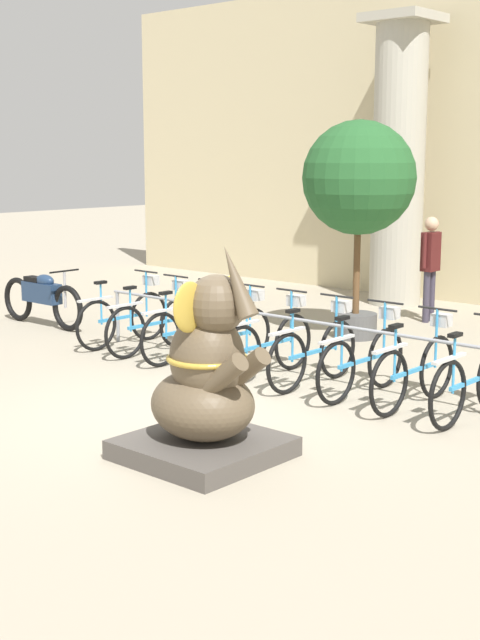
{
  "coord_description": "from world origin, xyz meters",
  "views": [
    {
      "loc": [
        6.5,
        -6.47,
        2.73
      ],
      "look_at": [
        0.32,
        0.45,
        1.0
      ],
      "focal_mm": 50.0,
      "sensor_mm": 36.0,
      "label": 1
    }
  ],
  "objects_px": {
    "bicycle_3": "(228,336)",
    "potted_tree": "(359,183)",
    "bicycle_8": "(473,380)",
    "person_pedestrian": "(430,259)",
    "motorcycle": "(42,297)",
    "bicycle_0": "(125,316)",
    "bicycle_4": "(270,343)",
    "bicycle_1": "(154,323)",
    "bicycle_2": "(190,329)",
    "elephant_statue": "(206,387)",
    "bicycle_5": "(315,351)",
    "bicycle_7": "(416,369)",
    "bicycle_6": "(363,359)"
  },
  "relations": [
    {
      "from": "bicycle_3",
      "to": "elephant_statue",
      "type": "bearing_deg",
      "value": -50.72
    },
    {
      "from": "elephant_statue",
      "to": "bicycle_0",
      "type": "bearing_deg",
      "value": 147.25
    },
    {
      "from": "bicycle_0",
      "to": "bicycle_7",
      "type": "distance_m",
      "value": 4.82
    },
    {
      "from": "bicycle_7",
      "to": "motorcycle",
      "type": "xyz_separation_m",
      "value": [
        -6.93,
        0.1,
        0.05
      ]
    },
    {
      "from": "bicycle_1",
      "to": "bicycle_3",
      "type": "relative_size",
      "value": 1.0
    },
    {
      "from": "bicycle_3",
      "to": "bicycle_8",
      "type": "bearing_deg",
      "value": 0.27
    },
    {
      "from": "bicycle_7",
      "to": "bicycle_0",
      "type": "bearing_deg",
      "value": 179.85
    },
    {
      "from": "bicycle_0",
      "to": "bicycle_4",
      "type": "height_order",
      "value": "same"
    },
    {
      "from": "bicycle_0",
      "to": "potted_tree",
      "type": "distance_m",
      "value": 3.94
    },
    {
      "from": "bicycle_0",
      "to": "bicycle_5",
      "type": "height_order",
      "value": "same"
    },
    {
      "from": "bicycle_1",
      "to": "bicycle_8",
      "type": "relative_size",
      "value": 1.0
    },
    {
      "from": "bicycle_2",
      "to": "person_pedestrian",
      "type": "distance_m",
      "value": 4.75
    },
    {
      "from": "bicycle_0",
      "to": "bicycle_2",
      "type": "distance_m",
      "value": 1.38
    },
    {
      "from": "bicycle_1",
      "to": "bicycle_8",
      "type": "bearing_deg",
      "value": 0.5
    },
    {
      "from": "bicycle_3",
      "to": "person_pedestrian",
      "type": "xyz_separation_m",
      "value": [
        0.29,
        4.59,
        0.62
      ]
    },
    {
      "from": "bicycle_4",
      "to": "potted_tree",
      "type": "height_order",
      "value": "potted_tree"
    },
    {
      "from": "bicycle_2",
      "to": "motorcycle",
      "type": "distance_m",
      "value": 3.49
    },
    {
      "from": "bicycle_8",
      "to": "bicycle_4",
      "type": "bearing_deg",
      "value": -179.83
    },
    {
      "from": "bicycle_4",
      "to": "motorcycle",
      "type": "relative_size",
      "value": 0.84
    },
    {
      "from": "bicycle_1",
      "to": "bicycle_7",
      "type": "bearing_deg",
      "value": 0.67
    },
    {
      "from": "bicycle_4",
      "to": "bicycle_3",
      "type": "bearing_deg",
      "value": -179.33
    },
    {
      "from": "bicycle_1",
      "to": "bicycle_3",
      "type": "xyz_separation_m",
      "value": [
        1.38,
        0.03,
        0.0
      ]
    },
    {
      "from": "bicycle_4",
      "to": "bicycle_7",
      "type": "height_order",
      "value": "same"
    },
    {
      "from": "bicycle_1",
      "to": "elephant_statue",
      "type": "relative_size",
      "value": 0.86
    },
    {
      "from": "bicycle_0",
      "to": "person_pedestrian",
      "type": "distance_m",
      "value": 5.16
    },
    {
      "from": "bicycle_2",
      "to": "bicycle_8",
      "type": "height_order",
      "value": "same"
    },
    {
      "from": "bicycle_6",
      "to": "potted_tree",
      "type": "xyz_separation_m",
      "value": [
        -1.93,
        2.67,
        1.9
      ]
    },
    {
      "from": "motorcycle",
      "to": "person_pedestrian",
      "type": "height_order",
      "value": "person_pedestrian"
    },
    {
      "from": "bicycle_2",
      "to": "bicycle_3",
      "type": "bearing_deg",
      "value": 1.6
    },
    {
      "from": "bicycle_3",
      "to": "bicycle_7",
      "type": "relative_size",
      "value": 1.0
    },
    {
      "from": "bicycle_1",
      "to": "elephant_statue",
      "type": "bearing_deg",
      "value": -36.84
    },
    {
      "from": "bicycle_0",
      "to": "bicycle_4",
      "type": "relative_size",
      "value": 1.0
    },
    {
      "from": "elephant_statue",
      "to": "potted_tree",
      "type": "xyz_separation_m",
      "value": [
        -2.1,
        5.43,
        1.65
      ]
    },
    {
      "from": "bicycle_0",
      "to": "bicycle_2",
      "type": "height_order",
      "value": "same"
    },
    {
      "from": "bicycle_8",
      "to": "potted_tree",
      "type": "distance_m",
      "value": 4.67
    },
    {
      "from": "bicycle_3",
      "to": "potted_tree",
      "type": "xyz_separation_m",
      "value": [
        0.13,
        2.7,
        1.9
      ]
    },
    {
      "from": "bicycle_7",
      "to": "bicycle_2",
      "type": "bearing_deg",
      "value": -179.31
    },
    {
      "from": "bicycle_5",
      "to": "bicycle_6",
      "type": "bearing_deg",
      "value": 0.53
    },
    {
      "from": "bicycle_8",
      "to": "person_pedestrian",
      "type": "xyz_separation_m",
      "value": [
        -3.15,
        4.57,
        0.62
      ]
    },
    {
      "from": "bicycle_6",
      "to": "motorcycle",
      "type": "relative_size",
      "value": 0.84
    },
    {
      "from": "bicycle_0",
      "to": "bicycle_7",
      "type": "relative_size",
      "value": 1.0
    },
    {
      "from": "bicycle_6",
      "to": "elephant_statue",
      "type": "xyz_separation_m",
      "value": [
        0.17,
        -2.76,
        0.25
      ]
    },
    {
      "from": "elephant_statue",
      "to": "person_pedestrian",
      "type": "xyz_separation_m",
      "value": [
        -1.94,
        7.32,
        0.37
      ]
    },
    {
      "from": "elephant_statue",
      "to": "bicycle_1",
      "type": "bearing_deg",
      "value": 143.16
    },
    {
      "from": "bicycle_6",
      "to": "motorcycle",
      "type": "bearing_deg",
      "value": 179.16
    },
    {
      "from": "bicycle_5",
      "to": "elephant_statue",
      "type": "relative_size",
      "value": 0.86
    },
    {
      "from": "bicycle_0",
      "to": "bicycle_7",
      "type": "height_order",
      "value": "same"
    },
    {
      "from": "bicycle_3",
      "to": "bicycle_8",
      "type": "height_order",
      "value": "same"
    },
    {
      "from": "bicycle_1",
      "to": "potted_tree",
      "type": "bearing_deg",
      "value": 61.08
    },
    {
      "from": "bicycle_7",
      "to": "bicycle_8",
      "type": "xyz_separation_m",
      "value": [
        0.69,
        -0.01,
        0.0
      ]
    }
  ]
}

